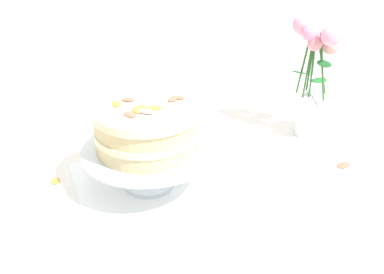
{
  "coord_description": "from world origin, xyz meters",
  "views": [
    {
      "loc": [
        -0.44,
        -0.96,
        1.41
      ],
      "look_at": [
        -0.06,
        0.01,
        0.86
      ],
      "focal_mm": 49.98,
      "sensor_mm": 36.0,
      "label": 1
    }
  ],
  "objects_px": {
    "cake_stand": "(147,155)",
    "layer_cake": "(146,128)",
    "dining_table": "(222,215)",
    "flower_vase": "(312,79)"
  },
  "relations": [
    {
      "from": "cake_stand",
      "to": "layer_cake",
      "type": "height_order",
      "value": "layer_cake"
    },
    {
      "from": "layer_cake",
      "to": "flower_vase",
      "type": "bearing_deg",
      "value": 11.98
    },
    {
      "from": "cake_stand",
      "to": "flower_vase",
      "type": "xyz_separation_m",
      "value": [
        0.48,
        0.1,
        0.08
      ]
    },
    {
      "from": "cake_stand",
      "to": "dining_table",
      "type": "bearing_deg",
      "value": -16.88
    },
    {
      "from": "dining_table",
      "to": "cake_stand",
      "type": "bearing_deg",
      "value": 163.12
    },
    {
      "from": "dining_table",
      "to": "flower_vase",
      "type": "height_order",
      "value": "flower_vase"
    },
    {
      "from": "cake_stand",
      "to": "flower_vase",
      "type": "relative_size",
      "value": 0.9
    },
    {
      "from": "dining_table",
      "to": "layer_cake",
      "type": "bearing_deg",
      "value": 163.13
    },
    {
      "from": "dining_table",
      "to": "flower_vase",
      "type": "relative_size",
      "value": 4.35
    },
    {
      "from": "cake_stand",
      "to": "layer_cake",
      "type": "xyz_separation_m",
      "value": [
        -0.0,
        -0.0,
        0.07
      ]
    }
  ]
}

